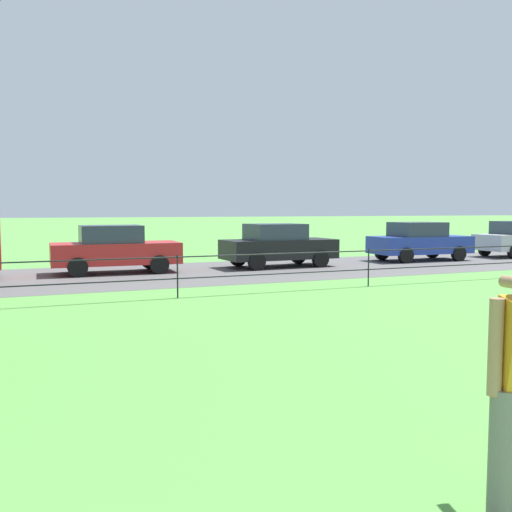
# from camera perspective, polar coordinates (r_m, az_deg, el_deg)

# --- Properties ---
(street_strip) EXTENTS (80.00, 6.73, 0.01)m
(street_strip) POSITION_cam_1_polar(r_m,az_deg,el_deg) (18.09, -11.83, -1.88)
(street_strip) COLOR #565454
(street_strip) RESTS_ON ground
(park_fence) EXTENTS (31.34, 0.04, 1.00)m
(park_fence) POSITION_cam_1_polar(r_m,az_deg,el_deg) (13.23, -7.90, -1.29)
(park_fence) COLOR black
(park_fence) RESTS_ON ground
(car_red_right) EXTENTS (4.04, 1.89, 1.54)m
(car_red_right) POSITION_cam_1_polar(r_m,az_deg,el_deg) (18.80, -14.01, 0.69)
(car_red_right) COLOR red
(car_red_right) RESTS_ON ground
(car_black_far_right) EXTENTS (4.06, 1.93, 1.54)m
(car_black_far_right) POSITION_cam_1_polar(r_m,az_deg,el_deg) (20.20, 2.22, 1.10)
(car_black_far_right) COLOR black
(car_black_far_right) RESTS_ON ground
(car_blue_center) EXTENTS (4.06, 1.92, 1.54)m
(car_blue_center) POSITION_cam_1_polar(r_m,az_deg,el_deg) (23.61, 16.08, 1.44)
(car_blue_center) COLOR #233899
(car_blue_center) RESTS_ON ground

